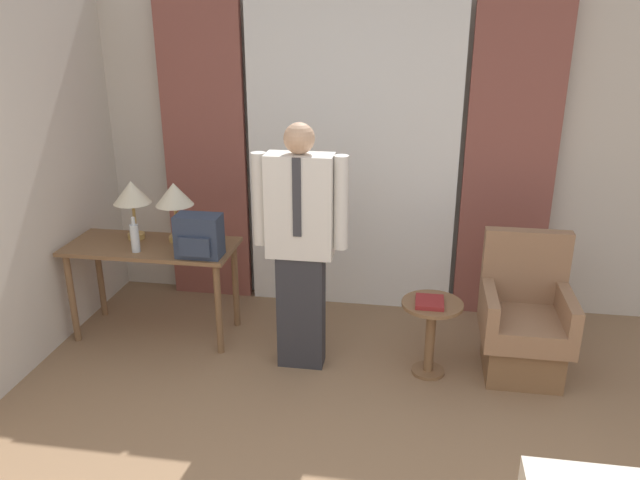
% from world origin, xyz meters
% --- Properties ---
extents(wall_back, '(10.00, 0.06, 2.70)m').
position_xyz_m(wall_back, '(0.00, 3.16, 1.35)').
color(wall_back, beige).
rests_on(wall_back, ground_plane).
extents(curtain_sheer_center, '(1.70, 0.06, 2.58)m').
position_xyz_m(curtain_sheer_center, '(0.00, 3.03, 1.29)').
color(curtain_sheer_center, white).
rests_on(curtain_sheer_center, ground_plane).
extents(curtain_drape_left, '(0.70, 0.06, 2.58)m').
position_xyz_m(curtain_drape_left, '(-1.24, 3.03, 1.29)').
color(curtain_drape_left, brown).
rests_on(curtain_drape_left, ground_plane).
extents(curtain_drape_right, '(0.70, 0.06, 2.58)m').
position_xyz_m(curtain_drape_right, '(1.24, 3.03, 1.29)').
color(curtain_drape_right, brown).
rests_on(curtain_drape_right, ground_plane).
extents(desk, '(1.28, 0.56, 0.75)m').
position_xyz_m(desk, '(-1.43, 2.25, 0.64)').
color(desk, brown).
rests_on(desk, ground_plane).
extents(table_lamp_left, '(0.28, 0.28, 0.46)m').
position_xyz_m(table_lamp_left, '(-1.60, 2.36, 1.10)').
color(table_lamp_left, tan).
rests_on(table_lamp_left, desk).
extents(table_lamp_right, '(0.28, 0.28, 0.46)m').
position_xyz_m(table_lamp_right, '(-1.26, 2.36, 1.10)').
color(table_lamp_right, tan).
rests_on(table_lamp_right, desk).
extents(bottle_near_edge, '(0.06, 0.06, 0.27)m').
position_xyz_m(bottle_near_edge, '(-1.48, 2.10, 0.86)').
color(bottle_near_edge, silver).
rests_on(bottle_near_edge, desk).
extents(backpack, '(0.32, 0.22, 0.31)m').
position_xyz_m(backpack, '(-0.99, 2.08, 0.90)').
color(backpack, '#2D384C').
rests_on(backpack, desk).
extents(person, '(0.65, 0.21, 1.75)m').
position_xyz_m(person, '(-0.23, 1.98, 0.95)').
color(person, '#2D2D33').
rests_on(person, ground_plane).
extents(armchair, '(0.59, 0.60, 0.98)m').
position_xyz_m(armchair, '(1.32, 2.13, 0.36)').
color(armchair, brown).
rests_on(armchair, ground_plane).
extents(side_table, '(0.42, 0.42, 0.55)m').
position_xyz_m(side_table, '(0.68, 1.99, 0.37)').
color(side_table, brown).
rests_on(side_table, ground_plane).
extents(book, '(0.19, 0.21, 0.03)m').
position_xyz_m(book, '(0.66, 1.96, 0.57)').
color(book, maroon).
rests_on(book, side_table).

